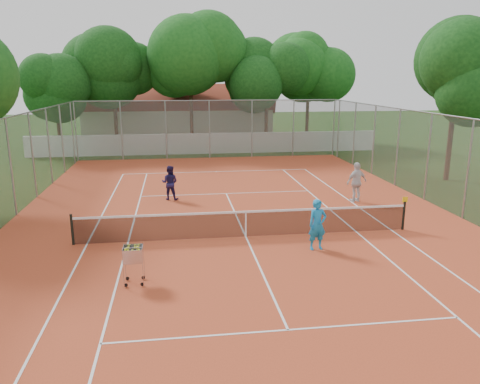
{
  "coord_description": "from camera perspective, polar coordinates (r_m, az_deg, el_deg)",
  "views": [
    {
      "loc": [
        -2.38,
        -15.65,
        5.57
      ],
      "look_at": [
        0.0,
        1.5,
        1.3
      ],
      "focal_mm": 35.0,
      "sensor_mm": 36.0,
      "label": 1
    }
  ],
  "objects": [
    {
      "name": "player_far_left",
      "position": [
        21.82,
        -8.55,
        1.13
      ],
      "size": [
        0.91,
        0.79,
        1.6
      ],
      "primitive_type": "imported",
      "rotation": [
        0.0,
        0.0,
        2.87
      ],
      "color": "#1C1643",
      "rests_on": "court_pad"
    },
    {
      "name": "ground",
      "position": [
        16.78,
        0.71,
        -5.53
      ],
      "size": [
        120.0,
        120.0,
        0.0
      ],
      "primitive_type": "plane",
      "color": "#19360E",
      "rests_on": "ground"
    },
    {
      "name": "boundary_wall",
      "position": [
        35.06,
        -3.95,
        5.93
      ],
      "size": [
        26.0,
        0.3,
        1.5
      ],
      "primitive_type": "cube",
      "color": "white",
      "rests_on": "ground"
    },
    {
      "name": "tennis_net",
      "position": [
        16.62,
        0.71,
        -3.88
      ],
      "size": [
        11.88,
        0.1,
        0.98
      ],
      "primitive_type": "cube",
      "color": "black",
      "rests_on": "court_pad"
    },
    {
      "name": "perimeter_fence",
      "position": [
        16.22,
        0.73,
        1.14
      ],
      "size": [
        18.0,
        34.0,
        4.0
      ],
      "primitive_type": "cube",
      "color": "slate",
      "rests_on": "ground"
    },
    {
      "name": "court_pad",
      "position": [
        16.77,
        0.71,
        -5.5
      ],
      "size": [
        18.0,
        34.0,
        0.02
      ],
      "primitive_type": "cube",
      "color": "#B94524",
      "rests_on": "ground"
    },
    {
      "name": "ball_hopper",
      "position": [
        13.26,
        -12.83,
        -8.52
      ],
      "size": [
        0.65,
        0.65,
        1.16
      ],
      "primitive_type": "cube",
      "rotation": [
        0.0,
        0.0,
        -0.18
      ],
      "color": "#B4B5BB",
      "rests_on": "court_pad"
    },
    {
      "name": "clubhouse",
      "position": [
        44.77,
        -7.49,
        9.43
      ],
      "size": [
        16.4,
        9.0,
        4.4
      ],
      "primitive_type": "cube",
      "color": "beige",
      "rests_on": "ground"
    },
    {
      "name": "court_lines",
      "position": [
        16.77,
        0.71,
        -5.46
      ],
      "size": [
        10.98,
        23.78,
        0.01
      ],
      "primitive_type": "cube",
      "color": "white",
      "rests_on": "court_pad"
    },
    {
      "name": "tropical_trees",
      "position": [
        37.72,
        -4.39,
        12.95
      ],
      "size": [
        29.0,
        19.0,
        10.0
      ],
      "primitive_type": "cube",
      "color": "#0D3710",
      "rests_on": "ground"
    },
    {
      "name": "player_near",
      "position": [
        15.55,
        9.42,
        -3.95
      ],
      "size": [
        0.67,
        0.49,
        1.69
      ],
      "primitive_type": "imported",
      "rotation": [
        0.0,
        0.0,
        0.14
      ],
      "color": "#1782C3",
      "rests_on": "court_pad"
    },
    {
      "name": "player_far_right",
      "position": [
        21.85,
        14.03,
        1.18
      ],
      "size": [
        1.15,
        0.75,
        1.82
      ],
      "primitive_type": "imported",
      "rotation": [
        0.0,
        0.0,
        3.45
      ],
      "color": "silver",
      "rests_on": "court_pad"
    }
  ]
}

